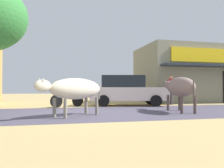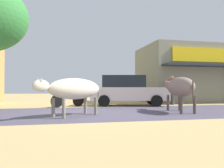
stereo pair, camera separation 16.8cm
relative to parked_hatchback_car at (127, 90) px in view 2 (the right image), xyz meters
The scene contains 8 objects.
ground 4.53m from the parked_hatchback_car, 130.80° to the right, with size 80.00×80.00×0.00m, color tan.
asphalt_road 4.53m from the parked_hatchback_car, 130.80° to the right, with size 72.00×5.33×0.00m, color #4C4657.
storefront_right_club 7.37m from the parked_hatchback_car, 24.60° to the left, with size 8.78×5.40×3.95m.
parked_hatchback_car is the anchor object (origin of this frame).
parked_motorcycle 3.24m from the parked_hatchback_car, behind, with size 1.69×0.93×1.07m.
cow_near_brown 5.34m from the parked_hatchback_car, 126.34° to the right, with size 2.47×2.11×1.27m.
cow_far_dark 4.01m from the parked_hatchback_car, 75.77° to the right, with size 0.95×2.66×1.38m.
pedestrian_by_shop 2.76m from the parked_hatchback_car, ahead, with size 0.33×0.61×1.71m.
Camera 2 is at (-0.74, -8.77, 0.90)m, focal length 36.84 mm.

